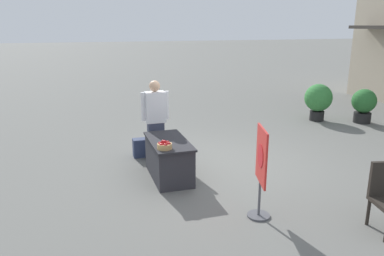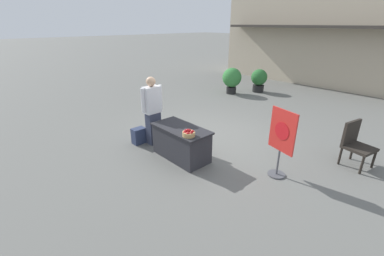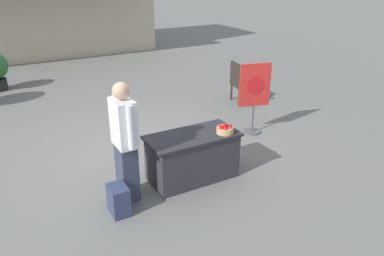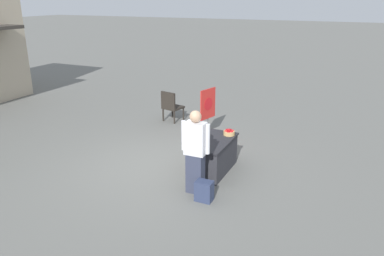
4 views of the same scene
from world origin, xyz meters
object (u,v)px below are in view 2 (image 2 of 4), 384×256
apple_basket (189,133)px  potted_plant_far_right (259,79)px  display_table (181,142)px  patio_chair (355,142)px  potted_plant_near_right (232,79)px  person_visitor (153,110)px  poster_board (281,140)px  backpack (139,136)px

apple_basket → potted_plant_far_right: potted_plant_far_right is taller
display_table → patio_chair: 3.86m
apple_basket → potted_plant_far_right: size_ratio=0.26×
potted_plant_near_right → display_table: bearing=-61.2°
apple_basket → person_visitor: bearing=173.9°
poster_board → display_table: bearing=-48.2°
patio_chair → potted_plant_near_right: (-5.86, 2.89, 0.12)m
poster_board → potted_plant_far_right: (-4.34, 5.71, -0.22)m
display_table → person_visitor: 1.21m
person_visitor → apple_basket: bearing=-7.2°
display_table → potted_plant_near_right: 6.29m
apple_basket → patio_chair: 3.67m
person_visitor → potted_plant_far_right: bearing=99.9°
patio_chair → potted_plant_far_right: size_ratio=0.97×
potted_plant_far_right → poster_board: bearing=-52.7°
patio_chair → potted_plant_near_right: 6.54m
poster_board → potted_plant_far_right: size_ratio=1.39×
patio_chair → potted_plant_far_right: (-5.23, 4.06, 0.03)m
backpack → person_visitor: bearing=50.4°
person_visitor → backpack: person_visitor is taller
display_table → apple_basket: bearing=-21.6°
poster_board → potted_plant_near_right: bearing=-117.0°
poster_board → person_visitor: bearing=-56.6°
apple_basket → backpack: (-1.82, -0.14, -0.62)m
person_visitor → potted_plant_far_right: size_ratio=1.70×
apple_basket → backpack: bearing=-175.6°
display_table → backpack: (-1.34, -0.33, -0.17)m
display_table → apple_basket: apple_basket is taller
poster_board → patio_chair: poster_board is taller
display_table → poster_board: bearing=26.4°
person_visitor → potted_plant_near_right: (-1.94, 5.53, -0.23)m
poster_board → potted_plant_far_right: bearing=-127.4°
person_visitor → poster_board: 3.20m
display_table → backpack: 1.40m
poster_board → potted_plant_near_right: poster_board is taller
person_visitor → backpack: (-0.25, -0.31, -0.70)m
patio_chair → apple_basket: bearing=-118.1°
person_visitor → poster_board: size_ratio=1.23×
person_visitor → potted_plant_near_right: bearing=108.2°
backpack → potted_plant_far_right: 7.10m
potted_plant_near_right → person_visitor: bearing=-70.7°
apple_basket → potted_plant_near_right: 6.69m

